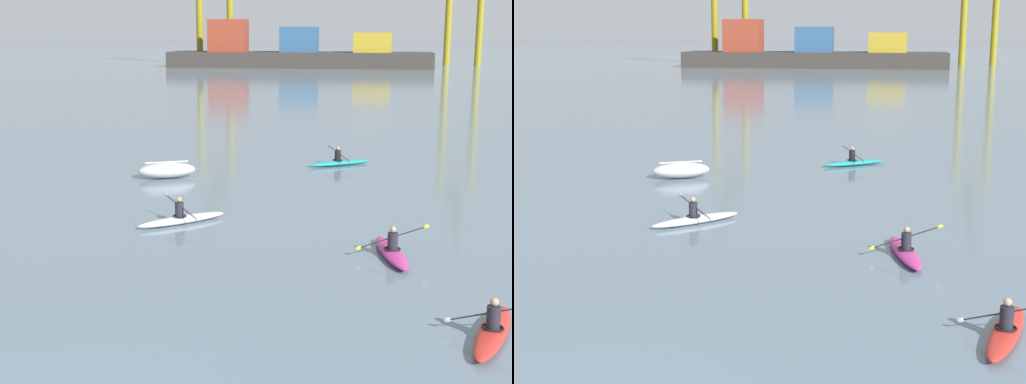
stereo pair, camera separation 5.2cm
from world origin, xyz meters
The scene contains 6 objects.
container_barge centered at (-7.54, 121.92, 2.48)m, with size 44.73×8.67×8.10m.
capsized_dinghy centered at (-4.13, 23.36, 0.35)m, with size 2.82×2.07×0.76m.
kayak_white centered at (-1.52, 15.48, 0.17)m, with size 2.88×2.77×0.95m.
kayak_teal centered at (3.48, 27.69, 0.17)m, with size 3.20×2.32×0.95m.
kayak_magenta centered at (5.59, 12.53, 0.17)m, with size 2.17×3.45×1.01m.
kayak_red centered at (7.61, 6.73, 0.17)m, with size 2.09×3.42×1.05m.
Camera 2 is at (4.75, -9.44, 6.66)m, focal length 53.26 mm.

